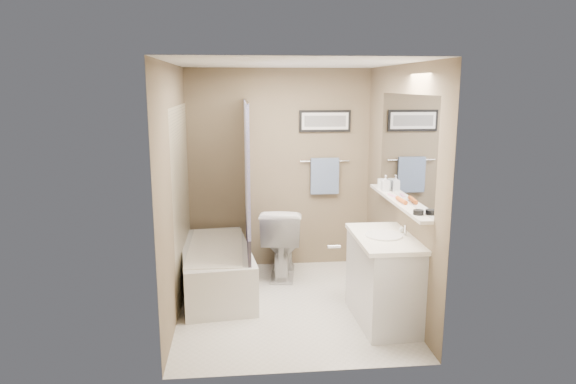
{
  "coord_description": "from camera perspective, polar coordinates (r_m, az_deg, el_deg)",
  "views": [
    {
      "loc": [
        -0.49,
        -4.86,
        2.2
      ],
      "look_at": [
        0.0,
        0.15,
        1.15
      ],
      "focal_mm": 32.0,
      "sensor_mm": 36.0,
      "label": 1
    }
  ],
  "objects": [
    {
      "name": "bathtub",
      "position": [
        5.66,
        -7.96,
        -8.5
      ],
      "size": [
        0.86,
        1.57,
        0.5
      ],
      "primitive_type": "cube",
      "rotation": [
        0.0,
        0.0,
        0.11
      ],
      "color": "silver",
      "rests_on": "ground"
    },
    {
      "name": "candle_bowl_near",
      "position": [
        4.53,
        14.28,
        -2.2
      ],
      "size": [
        0.09,
        0.09,
        0.04
      ],
      "primitive_type": "cylinder",
      "color": "black",
      "rests_on": "shelf"
    },
    {
      "name": "wall_front",
      "position": [
        3.8,
        2.03,
        -3.5
      ],
      "size": [
        2.2,
        0.04,
        2.4
      ],
      "primitive_type": "cube",
      "color": "brown",
      "rests_on": "ground"
    },
    {
      "name": "vanity",
      "position": [
        4.96,
        10.64,
        -9.7
      ],
      "size": [
        0.54,
        0.92,
        0.8
      ],
      "primitive_type": "cube",
      "rotation": [
        0.0,
        0.0,
        0.04
      ],
      "color": "silver",
      "rests_on": "ground"
    },
    {
      "name": "curtain_rod",
      "position": [
        5.36,
        -4.69,
        10.14
      ],
      "size": [
        0.02,
        1.55,
        0.02
      ],
      "primitive_type": "cylinder",
      "rotation": [
        1.57,
        0.0,
        0.0
      ],
      "color": "silver",
      "rests_on": "wall_left"
    },
    {
      "name": "ceiling",
      "position": [
        4.89,
        0.18,
        13.89
      ],
      "size": [
        2.2,
        2.5,
        0.04
      ],
      "primitive_type": "cube",
      "color": "white",
      "rests_on": "wall_back"
    },
    {
      "name": "faucet_knob",
      "position": [
        4.96,
        12.53,
        -4.08
      ],
      "size": [
        0.05,
        0.05,
        0.05
      ],
      "primitive_type": "sphere",
      "color": "white",
      "rests_on": "countertop"
    },
    {
      "name": "toilet",
      "position": [
        6.03,
        -0.69,
        -5.44
      ],
      "size": [
        0.57,
        0.87,
        0.83
      ],
      "primitive_type": "imported",
      "rotation": [
        0.0,
        0.0,
        3.0
      ],
      "color": "silver",
      "rests_on": "ground"
    },
    {
      "name": "soap_bottle",
      "position": [
        5.45,
        10.76,
        0.98
      ],
      "size": [
        0.07,
        0.08,
        0.17
      ],
      "primitive_type": "imported",
      "rotation": [
        0.0,
        0.0,
        -0.0
      ],
      "color": "#999999",
      "rests_on": "shelf"
    },
    {
      "name": "hair_brush_front",
      "position": [
        4.95,
        12.49,
        -0.9
      ],
      "size": [
        0.05,
        0.22,
        0.04
      ],
      "primitive_type": "cylinder",
      "rotation": [
        1.57,
        0.0,
        0.05
      ],
      "color": "#C8571C",
      "rests_on": "shelf"
    },
    {
      "name": "wall_left",
      "position": [
        5.0,
        -12.25,
        -0.04
      ],
      "size": [
        0.04,
        2.5,
        2.4
      ],
      "primitive_type": "cube",
      "color": "brown",
      "rests_on": "ground"
    },
    {
      "name": "tub_rim",
      "position": [
        5.58,
        -8.03,
        -6.09
      ],
      "size": [
        0.56,
        1.36,
        0.02
      ],
      "primitive_type": "cube",
      "color": "silver",
      "rests_on": "bathtub"
    },
    {
      "name": "ground",
      "position": [
        5.36,
        0.16,
        -12.46
      ],
      "size": [
        2.5,
        2.5,
        0.0
      ],
      "primitive_type": "plane",
      "color": "silver",
      "rests_on": "ground"
    },
    {
      "name": "shelf",
      "position": [
        5.07,
        12.06,
        -1.01
      ],
      "size": [
        0.12,
        1.6,
        0.03
      ],
      "primitive_type": "cube",
      "color": "silver",
      "rests_on": "wall_right"
    },
    {
      "name": "wall_back",
      "position": [
        6.19,
        -0.97,
        2.49
      ],
      "size": [
        2.2,
        0.04,
        2.4
      ],
      "primitive_type": "cube",
      "color": "brown",
      "rests_on": "ground"
    },
    {
      "name": "curtain_lower",
      "position": [
        5.6,
        -4.44,
        -5.07
      ],
      "size": [
        0.03,
        1.45,
        0.36
      ],
      "primitive_type": "cube",
      "color": "#282545",
      "rests_on": "curtain_rod"
    },
    {
      "name": "glass_jar",
      "position": [
        5.6,
        10.32,
        0.94
      ],
      "size": [
        0.08,
        0.08,
        0.1
      ],
      "primitive_type": "cylinder",
      "color": "silver",
      "rests_on": "shelf"
    },
    {
      "name": "tile_surround",
      "position": [
        5.53,
        -11.7,
        -1.01
      ],
      "size": [
        0.02,
        1.55,
        2.0
      ],
      "primitive_type": "cube",
      "color": "#C3B793",
      "rests_on": "wall_left"
    },
    {
      "name": "faucet_spout",
      "position": [
        4.86,
        12.9,
        -4.17
      ],
      "size": [
        0.02,
        0.02,
        0.1
      ],
      "primitive_type": "cylinder",
      "color": "silver",
      "rests_on": "countertop"
    },
    {
      "name": "towel_bar",
      "position": [
        6.23,
        4.09,
        3.45
      ],
      "size": [
        0.6,
        0.02,
        0.02
      ],
      "primitive_type": "cylinder",
      "rotation": [
        0.0,
        1.57,
        0.0
      ],
      "color": "silver",
      "rests_on": "wall_back"
    },
    {
      "name": "art_image",
      "position": [
        6.18,
        4.16,
        7.86
      ],
      "size": [
        0.5,
        0.0,
        0.13
      ],
      "primitive_type": "cube",
      "color": "#595959",
      "rests_on": "art_mat"
    },
    {
      "name": "wall_right",
      "position": [
        5.21,
        12.08,
        0.44
      ],
      "size": [
        0.04,
        2.5,
        2.4
      ],
      "primitive_type": "cube",
      "color": "brown",
      "rests_on": "ground"
    },
    {
      "name": "door",
      "position": [
        3.95,
        10.01,
        -6.09
      ],
      "size": [
        0.8,
        0.02,
        2.0
      ],
      "primitive_type": "cube",
      "color": "silver",
      "rests_on": "wall_front"
    },
    {
      "name": "art_mat",
      "position": [
        6.18,
        4.15,
        7.86
      ],
      "size": [
        0.56,
        0.0,
        0.2
      ],
      "primitive_type": "cube",
      "color": "white",
      "rests_on": "art_frame"
    },
    {
      "name": "pink_comb",
      "position": [
        5.24,
        11.47,
        -0.37
      ],
      "size": [
        0.05,
        0.16,
        0.01
      ],
      "primitive_type": "cube",
      "rotation": [
        0.0,
        0.0,
        0.12
      ],
      "color": "pink",
      "rests_on": "shelf"
    },
    {
      "name": "curtain_upper",
      "position": [
        5.42,
        -4.58,
        3.26
      ],
      "size": [
        0.03,
        1.45,
        1.28
      ],
      "primitive_type": "cube",
      "color": "silver",
      "rests_on": "curtain_rod"
    },
    {
      "name": "door_handle",
      "position": [
        3.93,
        5.13,
        -6.07
      ],
      "size": [
        0.1,
        0.02,
        0.02
      ],
      "primitive_type": "cylinder",
      "rotation": [
        0.0,
        1.57,
        0.0
      ],
      "color": "silver",
      "rests_on": "door"
    },
    {
      "name": "towel",
      "position": [
        6.24,
        4.1,
        1.79
      ],
      "size": [
        0.34,
        0.05,
        0.44
      ],
      "primitive_type": "cube",
      "color": "#89A3C7",
      "rests_on": "towel_bar"
    },
    {
      "name": "sink_basin",
      "position": [
        4.81,
        10.61,
        -4.75
      ],
      "size": [
        0.34,
        0.34,
        0.01
      ],
      "primitive_type": "cylinder",
      "color": "white",
      "rests_on": "countertop"
    },
    {
      "name": "art_frame",
      "position": [
        6.2,
        4.13,
        7.87
      ],
      "size": [
        0.62,
        0.02,
        0.26
      ],
      "primitive_type": "cube",
      "color": "black",
      "rests_on": "wall_back"
    },
    {
      "name": "countertop",
      "position": [
        4.82,
        10.71,
        -5.06
      ],
      "size": [
        0.54,
        0.96,
        0.04
      ],
      "primitive_type": "cube",
      "color": "white",
      "rests_on": "vanity"
    },
    {
      "name": "mirror",
      "position": [
        5.0,
        12.91,
        4.82
      ],
      "size": [
        0.02,
        1.6,
        1.0
      ],
      "primitive_type": "cube",
      "color": "silver",
      "rests_on": "wall_right"
    }
  ]
}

